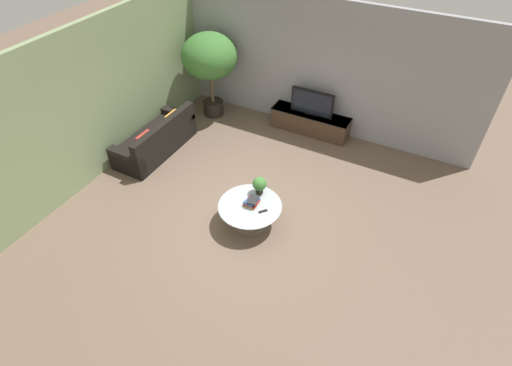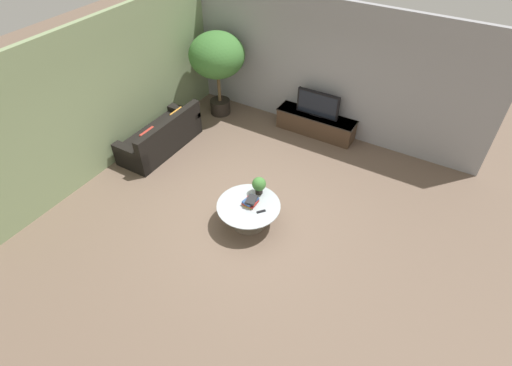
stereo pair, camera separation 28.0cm
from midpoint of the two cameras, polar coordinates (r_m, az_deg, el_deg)
The scene contains 11 objects.
ground_plane at distance 7.75m, azimuth -0.24°, elevation -3.21°, with size 24.00×24.00×0.00m, color brown.
back_wall_stone at distance 9.35m, azimuth 10.43°, elevation 15.81°, with size 7.40×0.12×3.00m, color #939399.
side_wall_left at distance 8.78m, azimuth -18.61°, elevation 12.53°, with size 0.12×7.40×3.00m, color gray.
media_console at distance 9.66m, azimuth 9.35°, elevation 8.34°, with size 1.89×0.50×0.50m.
television at distance 9.38m, azimuth 9.70°, elevation 11.02°, with size 1.01×0.13×0.58m.
coffee_table at distance 7.20m, azimuth 0.06°, elevation -3.97°, with size 1.14×1.14×0.45m.
couch_by_wall at distance 9.22m, azimuth -12.51°, elevation 6.35°, with size 0.84×2.00×0.84m.
potted_palm_tall at distance 9.79m, azimuth -4.74°, elevation 17.39°, with size 1.32×1.32×2.07m.
potted_plant_tabletop at distance 7.21m, azimuth 1.55°, elevation -0.26°, with size 0.26×0.26×0.35m.
book_stack at distance 7.09m, azimuth 0.38°, elevation -2.63°, with size 0.25×0.30×0.14m.
remote_black at distance 6.99m, azimuth 1.89°, elevation -4.10°, with size 0.04×0.16×0.02m, color black.
Camera 2 is at (2.96, -4.66, 5.45)m, focal length 28.00 mm.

